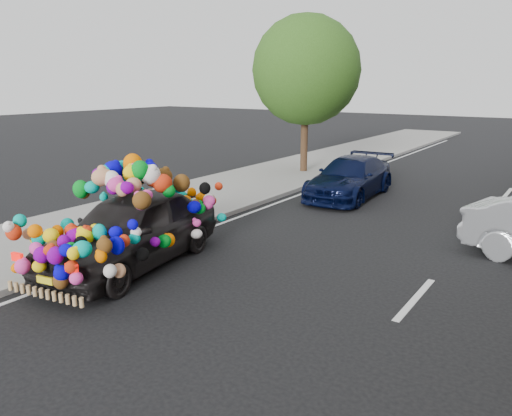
# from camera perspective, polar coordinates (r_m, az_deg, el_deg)

# --- Properties ---
(ground) EXTENTS (100.00, 100.00, 0.00)m
(ground) POSITION_cam_1_polar(r_m,az_deg,el_deg) (10.48, -1.50, -5.77)
(ground) COLOR black
(ground) RESTS_ON ground
(sidewalk) EXTENTS (4.00, 60.00, 0.12)m
(sidewalk) POSITION_cam_1_polar(r_m,az_deg,el_deg) (13.31, -16.73, -1.74)
(sidewalk) COLOR gray
(sidewalk) RESTS_ON ground
(kerb) EXTENTS (0.15, 60.00, 0.13)m
(kerb) POSITION_cam_1_polar(r_m,az_deg,el_deg) (11.91, -10.75, -3.21)
(kerb) COLOR gray
(kerb) RESTS_ON ground
(lane_markings) EXTENTS (6.00, 50.00, 0.01)m
(lane_markings) POSITION_cam_1_polar(r_m,az_deg,el_deg) (9.01, 17.74, -9.85)
(lane_markings) COLOR silver
(lane_markings) RESTS_ON ground
(tree_near_sidewalk) EXTENTS (4.20, 4.20, 6.13)m
(tree_near_sidewalk) POSITION_cam_1_polar(r_m,az_deg,el_deg) (19.94, 5.72, 15.39)
(tree_near_sidewalk) COLOR #332114
(tree_near_sidewalk) RESTS_ON ground
(plush_art_car) EXTENTS (2.80, 4.81, 2.13)m
(plush_art_car) POSITION_cam_1_polar(r_m,az_deg,el_deg) (10.11, -14.15, -0.49)
(plush_art_car) COLOR black
(plush_art_car) RESTS_ON ground
(navy_sedan) EXTENTS (1.96, 4.42, 1.26)m
(navy_sedan) POSITION_cam_1_polar(r_m,az_deg,el_deg) (16.17, 10.70, 3.44)
(navy_sedan) COLOR black
(navy_sedan) RESTS_ON ground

